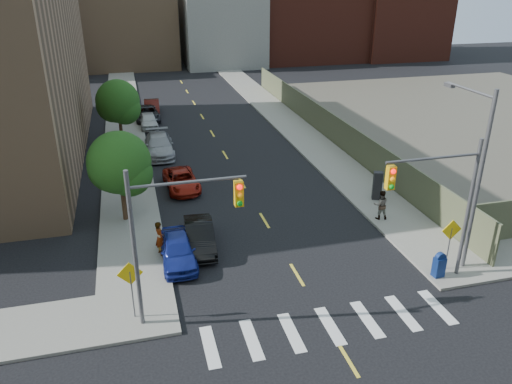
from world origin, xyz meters
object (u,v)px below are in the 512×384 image
parked_car_maroon (152,107)px  parked_car_grey (147,114)px  pedestrian_west (160,238)px  pedestrian_east (381,205)px  parked_car_black (200,236)px  parked_car_silver (159,145)px  parked_car_white (148,121)px  mailbox (439,265)px  parked_car_blue (178,250)px  payphone (377,186)px  parked_car_red (181,180)px

parked_car_maroon → parked_car_grey: bearing=-102.4°
pedestrian_west → pedestrian_east: (12.92, 0.84, -0.03)m
parked_car_black → parked_car_maroon: (-0.65, 28.57, 0.01)m
parked_car_silver → pedestrian_east: size_ratio=3.04×
parked_car_white → mailbox: mailbox is taller
parked_car_grey → mailbox: bearing=-71.8°
mailbox → parked_car_black: bearing=145.2°
parked_car_silver → parked_car_blue: bearing=-90.4°
parked_car_grey → pedestrian_west: bearing=-94.1°
parked_car_blue → payphone: size_ratio=2.29×
parked_car_black → pedestrian_east: pedestrian_east is taller
parked_car_black → parked_car_red: parked_car_black is taller
parked_car_red → pedestrian_west: (-2.10, -8.56, 0.45)m
mailbox → parked_car_maroon: bearing=102.0°
parked_car_black → parked_car_grey: parked_car_black is taller
parked_car_silver → mailbox: (11.57, -21.39, -0.02)m
parked_car_grey → pedestrian_west: (-0.80, -26.51, 0.37)m
parked_car_silver → pedestrian_west: bearing=-93.3°
parked_car_black → parked_car_white: size_ratio=1.05×
parked_car_maroon → pedestrian_east: size_ratio=2.41×
parked_car_white → parked_car_maroon: parked_car_maroon is taller
parked_car_silver → parked_car_white: size_ratio=1.34×
parked_car_black → payphone: (11.92, 3.10, 0.37)m
parked_car_blue → parked_car_black: bearing=41.9°
parked_car_blue → pedestrian_west: 1.20m
parked_car_white → pedestrian_east: (12.12, -23.09, 0.35)m
parked_car_red → pedestrian_east: size_ratio=2.49×
parked_car_white → parked_car_grey: bearing=88.8°
parked_car_black → parked_car_red: size_ratio=0.95×
parked_car_silver → parked_car_maroon: (0.26, 12.96, -0.08)m
pedestrian_east → parked_car_blue: bearing=19.4°
parked_car_black → mailbox: bearing=-24.8°
parked_car_maroon → mailbox: mailbox is taller
mailbox → pedestrian_west: pedestrian_west is taller
payphone → parked_car_grey: bearing=139.9°
parked_car_maroon → parked_car_silver: bearing=-88.4°
parked_car_silver → pedestrian_west: (-1.19, -15.94, 0.28)m
payphone → pedestrian_east: (-1.11, -2.61, -0.03)m
parked_car_black → payphone: size_ratio=2.31×
payphone → pedestrian_west: 14.44m
mailbox → pedestrian_east: 6.29m
parked_car_maroon → parked_car_blue: bearing=-88.5°
payphone → pedestrian_east: size_ratio=1.03×
parked_car_black → parked_car_maroon: parked_car_maroon is taller
parked_car_blue → parked_car_black: parked_car_blue is taller
parked_car_white → mailbox: 31.71m
pedestrian_east → payphone: bearing=-101.3°
parked_car_black → pedestrian_west: pedestrian_west is taller
parked_car_blue → payphone: 13.90m
parked_car_black → parked_car_maroon: size_ratio=0.99×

